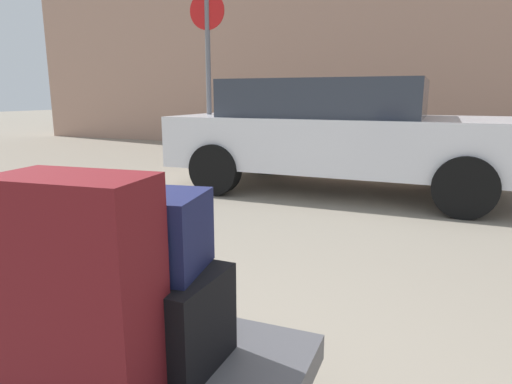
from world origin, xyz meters
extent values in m
cube|color=#4C4C51|center=(0.00, 0.00, 0.29)|extent=(1.18, 0.86, 0.10)
cylinder|color=black|center=(-0.40, 0.29, 0.12)|extent=(0.24, 0.06, 0.24)
cube|color=black|center=(0.02, 0.07, 0.50)|extent=(0.59, 0.35, 0.32)
cube|color=maroon|center=(0.03, -0.20, 0.68)|extent=(0.45, 0.28, 0.68)
cube|color=#191E47|center=(0.02, 0.07, 0.79)|extent=(0.49, 0.35, 0.26)
cube|color=silver|center=(-0.18, 4.66, 0.64)|extent=(4.32, 1.85, 0.64)
cube|color=#2D333D|center=(-0.43, 4.66, 1.19)|extent=(2.42, 1.61, 0.46)
cylinder|color=black|center=(1.25, 5.50, 0.32)|extent=(0.64, 0.23, 0.64)
cylinder|color=black|center=(1.23, 3.80, 0.32)|extent=(0.64, 0.23, 0.64)
cylinder|color=black|center=(-1.59, 5.53, 0.32)|extent=(0.64, 0.23, 0.64)
cylinder|color=black|center=(-1.61, 3.83, 0.32)|extent=(0.64, 0.23, 0.64)
cylinder|color=slate|center=(-2.09, 4.62, 1.30)|extent=(0.07, 0.07, 2.60)
cylinder|color=red|center=(-2.09, 4.62, 2.35)|extent=(0.50, 0.06, 0.50)
camera|label=1|loc=(0.92, -1.09, 1.23)|focal=31.34mm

